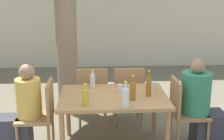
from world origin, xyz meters
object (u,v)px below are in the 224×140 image
at_px(patio_chair_2, 92,93).
at_px(person_seated_1, 201,108).
at_px(dining_table_front, 113,101).
at_px(water_bottle_1, 93,81).
at_px(patio_chair_1, 183,109).
at_px(patio_chair_0, 42,112).
at_px(drinking_glass_0, 153,86).
at_px(oil_cruet_4, 85,97).
at_px(patio_chair_3, 128,92).
at_px(amber_bottle_3, 133,90).
at_px(water_bottle_2, 126,97).
at_px(person_seated_0, 22,114).
at_px(amber_bottle_0, 149,86).
at_px(drinking_glass_1, 120,88).

height_order(patio_chair_2, person_seated_1, person_seated_1).
xyz_separation_m(dining_table_front, water_bottle_1, (-0.26, 0.35, 0.17)).
bearing_deg(patio_chair_1, patio_chair_0, 90.00).
bearing_deg(water_bottle_1, drinking_glass_0, -13.63).
xyz_separation_m(dining_table_front, patio_chair_2, (-0.27, 0.71, -0.12)).
bearing_deg(oil_cruet_4, patio_chair_3, 59.42).
distance_m(water_bottle_1, amber_bottle_3, 0.71).
bearing_deg(patio_chair_0, water_bottle_2, 68.29).
distance_m(patio_chair_0, patio_chair_3, 1.37).
relative_size(patio_chair_0, person_seated_1, 0.78).
distance_m(water_bottle_2, amber_bottle_3, 0.26).
relative_size(water_bottle_1, water_bottle_2, 0.80).
bearing_deg(drinking_glass_0, oil_cruet_4, -151.11).
xyz_separation_m(patio_chair_2, person_seated_0, (-0.88, -0.71, -0.02)).
height_order(patio_chair_0, drinking_glass_0, patio_chair_0).
distance_m(water_bottle_1, drinking_glass_0, 0.81).
xyz_separation_m(person_seated_1, amber_bottle_3, (-0.92, -0.17, 0.32)).
height_order(patio_chair_1, amber_bottle_0, amber_bottle_0).
xyz_separation_m(patio_chair_1, patio_chair_2, (-1.17, 0.71, 0.00)).
xyz_separation_m(dining_table_front, patio_chair_3, (0.27, 0.71, -0.12)).
bearing_deg(water_bottle_2, drinking_glass_0, 53.72).
bearing_deg(water_bottle_1, oil_cruet_4, -96.90).
bearing_deg(drinking_glass_1, dining_table_front, -124.85).
relative_size(drinking_glass_0, drinking_glass_1, 1.23).
bearing_deg(dining_table_front, person_seated_1, -0.00).
xyz_separation_m(patio_chair_2, amber_bottle_3, (0.49, -0.88, 0.32)).
bearing_deg(drinking_glass_1, person_seated_0, -173.82).
height_order(patio_chair_3, water_bottle_1, water_bottle_1).
bearing_deg(patio_chair_0, amber_bottle_3, 81.24).
bearing_deg(drinking_glass_1, drinking_glass_0, 2.91).
xyz_separation_m(patio_chair_1, water_bottle_1, (-1.16, 0.35, 0.30)).
xyz_separation_m(patio_chair_0, water_bottle_2, (1.02, -0.40, 0.32)).
xyz_separation_m(person_seated_0, oil_cruet_4, (0.81, -0.32, 0.33)).
xyz_separation_m(water_bottle_1, amber_bottle_3, (0.48, -0.52, 0.03)).
bearing_deg(water_bottle_1, patio_chair_3, 34.54).
distance_m(patio_chair_1, amber_bottle_3, 0.77).
height_order(patio_chair_2, patio_chair_3, same).
height_order(patio_chair_1, oil_cruet_4, oil_cruet_4).
relative_size(water_bottle_1, oil_cruet_4, 0.92).
bearing_deg(amber_bottle_0, patio_chair_0, 178.40).
bearing_deg(patio_chair_2, patio_chair_3, -180.00).
relative_size(patio_chair_1, water_bottle_1, 3.80).
bearing_deg(person_seated_1, oil_cruet_4, 102.22).
bearing_deg(oil_cruet_4, water_bottle_2, -10.55).
xyz_separation_m(dining_table_front, drinking_glass_0, (0.52, 0.16, 0.14)).
bearing_deg(amber_bottle_0, amber_bottle_3, -147.63).
bearing_deg(patio_chair_0, patio_chair_2, 138.16).
xyz_separation_m(patio_chair_1, person_seated_1, (0.23, -0.00, 0.01)).
height_order(patio_chair_2, amber_bottle_3, amber_bottle_3).
bearing_deg(amber_bottle_3, person_seated_0, 172.79).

